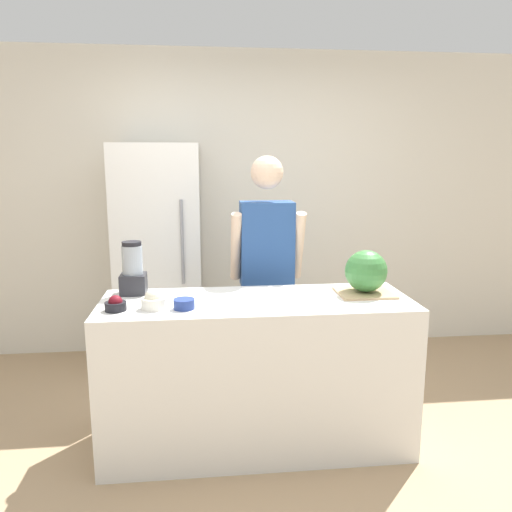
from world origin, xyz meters
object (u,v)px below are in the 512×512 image
person (267,275)px  blender (133,271)px  refrigerator (160,258)px  bowl_cherries (116,305)px  bowl_cream (154,301)px  bowl_small_blue (184,304)px  watermelon (366,271)px

person → blender: 0.96m
refrigerator → bowl_cherries: refrigerator is taller
bowl_cream → blender: bearing=114.7°
blender → bowl_small_blue: bearing=-48.1°
person → bowl_cherries: (-0.91, -0.75, 0.03)m
watermelon → bowl_small_blue: (-1.07, -0.19, -0.11)m
watermelon → bowl_cream: 1.25m
bowl_cherries → bowl_cream: size_ratio=0.84×
watermelon → bowl_small_blue: 1.09m
bowl_cherries → bowl_small_blue: bearing=-1.3°
refrigerator → bowl_small_blue: 1.43m
watermelon → bowl_cream: watermelon is taller
refrigerator → bowl_cherries: 1.41m
person → bowl_cream: bearing=-133.9°
person → bowl_cream: size_ratio=12.66×
watermelon → bowl_small_blue: size_ratio=2.20×
bowl_cream → bowl_cherries: bearing=-176.3°
person → watermelon: size_ratio=6.85×
bowl_cherries → blender: bearing=81.3°
bowl_cherries → bowl_small_blue: (0.36, -0.01, -0.01)m
bowl_small_blue → blender: bearing=131.9°
refrigerator → bowl_cherries: bearing=-94.8°
person → bowl_cherries: person is taller
refrigerator → person: refrigerator is taller
blender → bowl_cream: bearing=-65.3°
bowl_cream → blender: (-0.15, 0.32, 0.10)m
person → blender: size_ratio=5.41×
watermelon → bowl_small_blue: watermelon is taller
refrigerator → bowl_small_blue: bearing=-80.2°
bowl_small_blue → bowl_cream: bearing=172.4°
person → watermelon: 0.78m
bowl_cream → bowl_small_blue: size_ratio=1.19×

